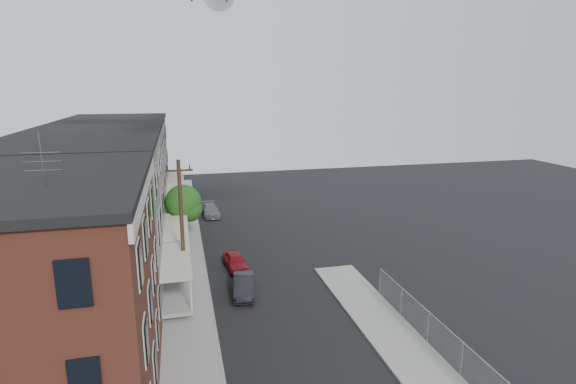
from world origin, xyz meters
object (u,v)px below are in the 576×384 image
object	(u,v)px
utility_pole	(182,224)
car_mid	(244,286)
car_far	(210,210)
street_tree	(185,204)
car_near	(235,261)

from	to	relation	value
utility_pole	car_mid	xyz separation A→B (m)	(3.80, -1.77, -4.04)
utility_pole	car_far	bearing A→B (deg)	80.29
utility_pole	street_tree	xyz separation A→B (m)	(0.33, 9.92, -1.22)
car_mid	street_tree	bearing A→B (deg)	114.03
utility_pole	street_tree	distance (m)	10.00
utility_pole	car_far	distance (m)	18.46
utility_pole	car_near	size ratio (longest dim) A/B	2.50
car_near	car_far	world-z (taller)	car_near
utility_pole	car_near	xyz separation A→B (m)	(3.80, 2.73, -4.06)
car_far	car_mid	bearing A→B (deg)	-91.19
street_tree	car_far	bearing A→B (deg)	70.90
utility_pole	street_tree	bearing A→B (deg)	88.11
utility_pole	car_near	distance (m)	6.20
car_near	car_mid	xyz separation A→B (m)	(-0.00, -4.50, 0.02)
car_near	street_tree	bearing A→B (deg)	109.90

